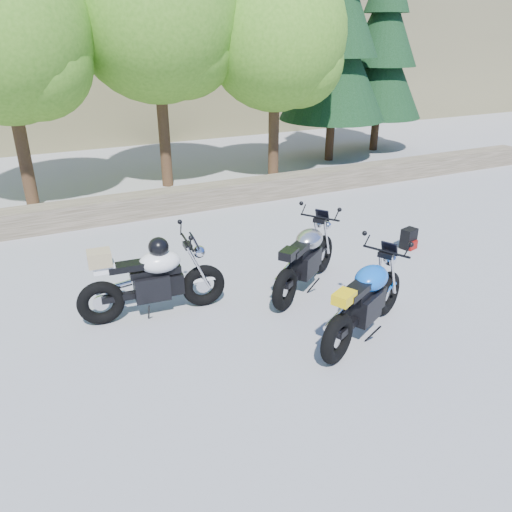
# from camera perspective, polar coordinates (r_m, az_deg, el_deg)

# --- Properties ---
(ground) EXTENTS (90.00, 90.00, 0.00)m
(ground) POSITION_cam_1_polar(r_m,az_deg,el_deg) (6.63, 2.21, -9.45)
(ground) COLOR gray
(ground) RESTS_ON ground
(stone_wall) EXTENTS (22.00, 0.55, 0.50)m
(stone_wall) POSITION_cam_1_polar(r_m,az_deg,el_deg) (11.22, -10.99, 5.99)
(stone_wall) COLOR brown
(stone_wall) RESTS_ON ground
(tree_decid_left) EXTENTS (3.67, 3.67, 5.62)m
(tree_decid_left) POSITION_cam_1_polar(r_m,az_deg,el_deg) (12.00, -26.61, 21.70)
(tree_decid_left) COLOR #382314
(tree_decid_left) RESTS_ON ground
(tree_decid_mid) EXTENTS (4.08, 4.08, 6.24)m
(tree_decid_mid) POSITION_cam_1_polar(r_m,az_deg,el_deg) (12.90, -10.85, 25.44)
(tree_decid_mid) COLOR #382314
(tree_decid_mid) RESTS_ON ground
(tree_decid_right) EXTENTS (3.54, 3.54, 5.41)m
(tree_decid_right) POSITION_cam_1_polar(r_m,az_deg,el_deg) (13.39, 2.76, 23.42)
(tree_decid_right) COLOR #382314
(tree_decid_right) RESTS_ON ground
(conifer_near) EXTENTS (3.17, 3.17, 7.06)m
(conifer_near) POSITION_cam_1_polar(r_m,az_deg,el_deg) (15.76, 9.16, 23.95)
(conifer_near) COLOR #382314
(conifer_near) RESTS_ON ground
(conifer_far) EXTENTS (2.82, 2.82, 6.27)m
(conifer_far) POSITION_cam_1_polar(r_m,az_deg,el_deg) (17.56, 14.31, 22.20)
(conifer_far) COLOR #382314
(conifer_far) RESTS_ON ground
(silver_bike) EXTENTS (1.77, 1.32, 1.03)m
(silver_bike) POSITION_cam_1_polar(r_m,az_deg,el_deg) (7.67, 5.71, -0.33)
(silver_bike) COLOR black
(silver_bike) RESTS_ON ground
(white_bike) EXTENTS (2.08, 0.66, 1.15)m
(white_bike) POSITION_cam_1_polar(r_m,az_deg,el_deg) (7.05, -11.83, -2.52)
(white_bike) COLOR black
(white_bike) RESTS_ON ground
(blue_bike) EXTENTS (1.92, 1.09, 1.04)m
(blue_bike) POSITION_cam_1_polar(r_m,az_deg,el_deg) (6.61, 12.43, -5.05)
(blue_bike) COLOR black
(blue_bike) RESTS_ON ground
(backpack) EXTENTS (0.32, 0.30, 0.38)m
(backpack) POSITION_cam_1_polar(r_m,az_deg,el_deg) (9.65, 17.07, 1.88)
(backpack) COLOR black
(backpack) RESTS_ON ground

